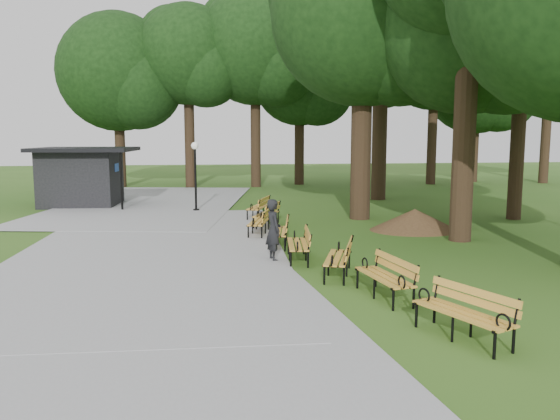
{
  "coord_description": "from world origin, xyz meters",
  "views": [
    {
      "loc": [
        -2.31,
        -13.51,
        3.36
      ],
      "look_at": [
        -0.05,
        2.99,
        1.1
      ],
      "focal_mm": 35.7,
      "sensor_mm": 36.0,
      "label": 1
    }
  ],
  "objects": [
    {
      "name": "bench_0",
      "position": [
        1.87,
        -5.17,
        0.44
      ],
      "size": [
        1.33,
        2.0,
        0.88
      ],
      "primitive_type": null,
      "rotation": [
        0.0,
        0.0,
        -1.17
      ],
      "color": "gold",
      "rests_on": "ground"
    },
    {
      "name": "tree_backdrop",
      "position": [
        6.78,
        23.22,
        8.18
      ],
      "size": [
        36.26,
        9.2,
        16.36
      ],
      "primitive_type": null,
      "color": "black",
      "rests_on": "ground"
    },
    {
      "name": "person",
      "position": [
        -0.5,
        1.0,
        0.83
      ],
      "size": [
        0.52,
        0.68,
        1.67
      ],
      "primitive_type": "imported",
      "rotation": [
        0.0,
        0.0,
        1.79
      ],
      "color": "black",
      "rests_on": "ground"
    },
    {
      "name": "bench_2",
      "position": [
        0.82,
        -0.83,
        0.44
      ],
      "size": [
        1.22,
        2.0,
        0.88
      ],
      "primitive_type": null,
      "rotation": [
        0.0,
        0.0,
        -1.9
      ],
      "color": "gold",
      "rests_on": "ground"
    },
    {
      "name": "lawn_tree_4",
      "position": [
        6.68,
        14.39,
        8.54
      ],
      "size": [
        6.95,
        6.95,
        12.08
      ],
      "color": "black",
      "rests_on": "ground"
    },
    {
      "name": "bench_7",
      "position": [
        -0.16,
        8.75,
        0.44
      ],
      "size": [
        1.27,
        2.0,
        0.88
      ],
      "primitive_type": null,
      "rotation": [
        0.0,
        0.0,
        -1.93
      ],
      "color": "gold",
      "rests_on": "ground"
    },
    {
      "name": "kiosk",
      "position": [
        -8.1,
        13.87,
        1.38
      ],
      "size": [
        4.68,
        4.15,
        2.76
      ],
      "primitive_type": null,
      "rotation": [
        0.0,
        0.0,
        -0.07
      ],
      "color": "black",
      "rests_on": "ground"
    },
    {
      "name": "bench_4",
      "position": [
        -0.1,
        2.99,
        0.44
      ],
      "size": [
        0.95,
        1.98,
        0.88
      ],
      "primitive_type": null,
      "rotation": [
        0.0,
        0.0,
        -1.74
      ],
      "color": "gold",
      "rests_on": "ground"
    },
    {
      "name": "bench_5",
      "position": [
        -0.5,
        4.96,
        0.44
      ],
      "size": [
        1.1,
        2.0,
        0.88
      ],
      "primitive_type": null,
      "rotation": [
        0.0,
        0.0,
        -1.82
      ],
      "color": "gold",
      "rests_on": "ground"
    },
    {
      "name": "dirt_mound",
      "position": [
        5.05,
        5.1,
        0.38
      ],
      "size": [
        2.66,
        2.66,
        0.76
      ],
      "primitive_type": "cone",
      "color": "#47301C",
      "rests_on": "ground"
    },
    {
      "name": "bench_6",
      "position": [
        -0.05,
        6.71,
        0.44
      ],
      "size": [
        1.35,
        2.0,
        0.88
      ],
      "primitive_type": null,
      "rotation": [
        0.0,
        0.0,
        -1.98
      ],
      "color": "gold",
      "rests_on": "ground"
    },
    {
      "name": "lawn_tree_1",
      "position": [
        6.75,
        5.07,
        7.22
      ],
      "size": [
        6.42,
        6.42,
        10.46
      ],
      "color": "black",
      "rests_on": "ground"
    },
    {
      "name": "lamp_post",
      "position": [
        -2.68,
        11.1,
        2.2
      ],
      "size": [
        0.32,
        0.32,
        3.04
      ],
      "color": "black",
      "rests_on": "ground"
    },
    {
      "name": "lawn_tree_2",
      "position": [
        3.87,
        7.99,
        7.99
      ],
      "size": [
        7.23,
        7.23,
        11.65
      ],
      "color": "black",
      "rests_on": "ground"
    },
    {
      "name": "bench_1",
      "position": [
        1.34,
        -2.71,
        0.44
      ],
      "size": [
        0.93,
        1.98,
        0.88
      ],
      "primitive_type": null,
      "rotation": [
        0.0,
        0.0,
        -1.42
      ],
      "color": "gold",
      "rests_on": "ground"
    },
    {
      "name": "path",
      "position": [
        -4.0,
        3.0,
        0.03
      ],
      "size": [
        12.0,
        38.0,
        0.06
      ],
      "primitive_type": "cube",
      "color": "#959598",
      "rests_on": "ground"
    },
    {
      "name": "bench_3",
      "position": [
        0.15,
        0.93,
        0.44
      ],
      "size": [
        0.85,
        1.96,
        0.88
      ],
      "primitive_type": null,
      "rotation": [
        0.0,
        0.0,
        -1.69
      ],
      "color": "gold",
      "rests_on": "ground"
    },
    {
      "name": "ground",
      "position": [
        0.0,
        0.0,
        0.0
      ],
      "size": [
        100.0,
        100.0,
        0.0
      ],
      "primitive_type": "plane",
      "color": "#2C5418",
      "rests_on": "ground"
    },
    {
      "name": "lawn_tree_5",
      "position": [
        9.97,
        7.08,
        7.82
      ],
      "size": [
        6.27,
        6.27,
        10.99
      ],
      "color": "black",
      "rests_on": "ground"
    }
  ]
}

